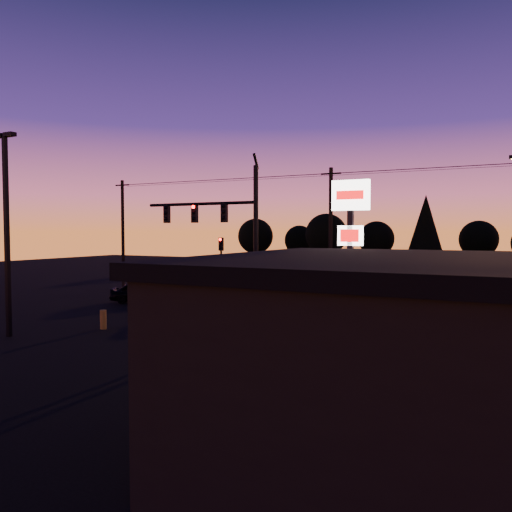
% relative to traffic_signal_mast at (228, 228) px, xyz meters
% --- Properties ---
extents(ground, '(120.00, 120.00, 0.00)m').
position_rel_traffic_signal_mast_xyz_m(ground, '(0.10, -3.99, -4.94)').
color(ground, black).
rests_on(ground, ground).
extents(lane_arrow, '(1.20, 3.10, 0.01)m').
position_rel_traffic_signal_mast_xyz_m(lane_arrow, '(0.60, -2.33, -4.93)').
color(lane_arrow, beige).
rests_on(lane_arrow, ground).
extents(traffic_signal_mast, '(6.79, 0.52, 8.58)m').
position_rel_traffic_signal_mast_xyz_m(traffic_signal_mast, '(0.00, 0.00, 0.00)').
color(traffic_signal_mast, black).
rests_on(traffic_signal_mast, ground).
extents(secondary_signal, '(0.30, 0.31, 4.35)m').
position_rel_traffic_signal_mast_xyz_m(secondary_signal, '(-4.90, 7.49, -2.07)').
color(secondary_signal, black).
rests_on(secondary_signal, ground).
extents(parking_lot_light, '(1.25, 0.30, 9.14)m').
position_rel_traffic_signal_mast_xyz_m(parking_lot_light, '(-7.40, -6.99, 0.33)').
color(parking_lot_light, black).
rests_on(parking_lot_light, ground).
extents(pylon_sign, '(1.50, 0.28, 6.80)m').
position_rel_traffic_signal_mast_xyz_m(pylon_sign, '(7.10, -2.49, -0.02)').
color(pylon_sign, black).
rests_on(pylon_sign, ground).
extents(utility_pole_0, '(1.40, 0.26, 9.00)m').
position_rel_traffic_signal_mast_xyz_m(utility_pole_0, '(-15.90, 10.01, -0.34)').
color(utility_pole_0, black).
rests_on(utility_pole_0, ground).
extents(utility_pole_1, '(1.40, 0.26, 9.00)m').
position_rel_traffic_signal_mast_xyz_m(utility_pole_1, '(2.10, 10.01, -0.34)').
color(utility_pole_1, black).
rests_on(utility_pole_1, ground).
extents(power_wires, '(36.00, 1.22, 0.07)m').
position_rel_traffic_signal_mast_xyz_m(power_wires, '(2.10, 10.01, 3.63)').
color(power_wires, black).
rests_on(power_wires, ground).
extents(bollard, '(0.31, 0.31, 0.94)m').
position_rel_traffic_signal_mast_xyz_m(bollard, '(-4.86, -3.74, -4.47)').
color(bollard, gold).
rests_on(bollard, ground).
extents(tree_0, '(5.36, 5.36, 6.74)m').
position_rel_traffic_signal_mast_xyz_m(tree_0, '(-21.90, 46.01, -0.88)').
color(tree_0, black).
rests_on(tree_0, ground).
extents(tree_1, '(4.54, 4.54, 5.71)m').
position_rel_traffic_signal_mast_xyz_m(tree_1, '(-15.90, 49.01, -1.50)').
color(tree_1, black).
rests_on(tree_1, ground).
extents(tree_2, '(5.77, 5.78, 7.26)m').
position_rel_traffic_signal_mast_xyz_m(tree_2, '(-9.90, 44.01, -0.57)').
color(tree_2, black).
rests_on(tree_2, ground).
extents(tree_3, '(4.95, 4.95, 6.22)m').
position_rel_traffic_signal_mast_xyz_m(tree_3, '(-3.90, 48.01, -1.19)').
color(tree_3, black).
rests_on(tree_3, ground).
extents(tree_4, '(4.18, 4.18, 9.50)m').
position_rel_traffic_signal_mast_xyz_m(tree_4, '(3.10, 45.01, 0.99)').
color(tree_4, black).
rests_on(tree_4, ground).
extents(tree_5, '(4.95, 4.95, 6.22)m').
position_rel_traffic_signal_mast_xyz_m(tree_5, '(9.10, 50.01, -1.19)').
color(tree_5, black).
rests_on(tree_5, ground).
extents(car_left, '(4.25, 3.03, 1.34)m').
position_rel_traffic_signal_mast_xyz_m(car_left, '(-9.21, 4.22, -4.26)').
color(car_left, black).
rests_on(car_left, ground).
extents(car_mid, '(4.54, 2.39, 1.42)m').
position_rel_traffic_signal_mast_xyz_m(car_mid, '(-2.33, 3.44, -4.22)').
color(car_mid, black).
rests_on(car_mid, ground).
extents(car_right, '(5.20, 2.14, 1.51)m').
position_rel_traffic_signal_mast_xyz_m(car_right, '(8.09, 4.59, -4.18)').
color(car_right, black).
rests_on(car_right, ground).
extents(suv_parked, '(2.95, 5.28, 1.40)m').
position_rel_traffic_signal_mast_xyz_m(suv_parked, '(7.38, -5.08, -4.24)').
color(suv_parked, black).
rests_on(suv_parked, ground).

